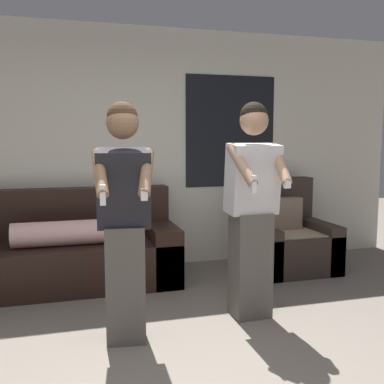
{
  "coord_description": "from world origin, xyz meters",
  "views": [
    {
      "loc": [
        -0.57,
        -2.27,
        1.47
      ],
      "look_at": [
        0.35,
        0.97,
        1.07
      ],
      "focal_mm": 42.0,
      "sensor_mm": 36.0,
      "label": 1
    }
  ],
  "objects_px": {
    "couch": "(72,252)",
    "person_left": "(124,220)",
    "armchair": "(285,240)",
    "person_right": "(252,208)"
  },
  "relations": [
    {
      "from": "couch",
      "to": "person_left",
      "type": "height_order",
      "value": "person_left"
    },
    {
      "from": "couch",
      "to": "armchair",
      "type": "distance_m",
      "value": 2.36
    },
    {
      "from": "person_left",
      "to": "person_right",
      "type": "height_order",
      "value": "person_right"
    },
    {
      "from": "couch",
      "to": "armchair",
      "type": "relative_size",
      "value": 2.08
    },
    {
      "from": "couch",
      "to": "armchair",
      "type": "bearing_deg",
      "value": -1.19
    },
    {
      "from": "person_left",
      "to": "armchair",
      "type": "bearing_deg",
      "value": 34.97
    },
    {
      "from": "armchair",
      "to": "person_left",
      "type": "height_order",
      "value": "person_left"
    },
    {
      "from": "couch",
      "to": "person_right",
      "type": "distance_m",
      "value": 1.98
    },
    {
      "from": "armchair",
      "to": "person_right",
      "type": "height_order",
      "value": "person_right"
    },
    {
      "from": "couch",
      "to": "person_right",
      "type": "xyz_separation_m",
      "value": [
        1.41,
        -1.27,
        0.58
      ]
    }
  ]
}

